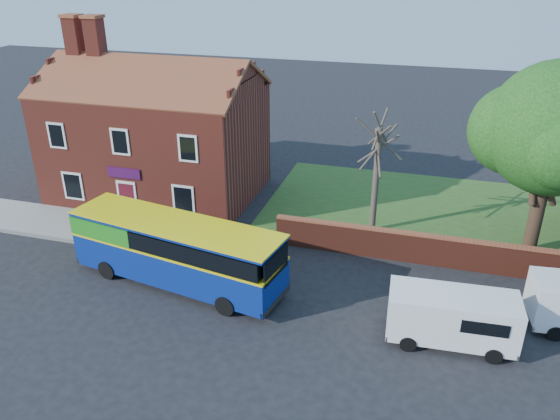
% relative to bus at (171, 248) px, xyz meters
% --- Properties ---
extents(ground, '(120.00, 120.00, 0.00)m').
position_rel_bus_xyz_m(ground, '(1.59, -2.15, -1.75)').
color(ground, black).
rests_on(ground, ground).
extents(pavement, '(18.00, 3.50, 0.12)m').
position_rel_bus_xyz_m(pavement, '(-5.41, 3.60, -1.69)').
color(pavement, gray).
rests_on(pavement, ground).
extents(kerb, '(18.00, 0.15, 0.14)m').
position_rel_bus_xyz_m(kerb, '(-5.41, 1.85, -1.68)').
color(kerb, slate).
rests_on(kerb, ground).
extents(grass_strip, '(26.00, 12.00, 0.04)m').
position_rel_bus_xyz_m(grass_strip, '(14.59, 10.85, -1.73)').
color(grass_strip, '#426B28').
rests_on(grass_strip, ground).
extents(shop_building, '(12.30, 8.13, 10.50)m').
position_rel_bus_xyz_m(shop_building, '(-5.43, 9.34, 1.66)').
color(shop_building, maroon).
rests_on(shop_building, ground).
extents(boundary_wall, '(22.00, 0.38, 1.60)m').
position_rel_bus_xyz_m(boundary_wall, '(14.59, 4.85, -0.94)').
color(boundary_wall, maroon).
rests_on(boundary_wall, ground).
extents(bus, '(10.41, 4.30, 3.08)m').
position_rel_bus_xyz_m(bus, '(0.00, 0.00, 0.00)').
color(bus, navy).
rests_on(bus, ground).
extents(van_near, '(4.97, 2.25, 2.14)m').
position_rel_bus_xyz_m(van_near, '(12.36, -1.00, -0.55)').
color(van_near, white).
rests_on(van_near, ground).
extents(large_tree, '(7.93, 6.27, 9.67)m').
position_rel_bus_xyz_m(large_tree, '(16.27, 7.63, 4.58)').
color(large_tree, black).
rests_on(large_tree, ground).
extents(bare_tree, '(2.41, 2.87, 6.42)m').
position_rel_bus_xyz_m(bare_tree, '(8.21, 7.67, 1.54)').
color(bare_tree, '#4C4238').
rests_on(bare_tree, ground).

